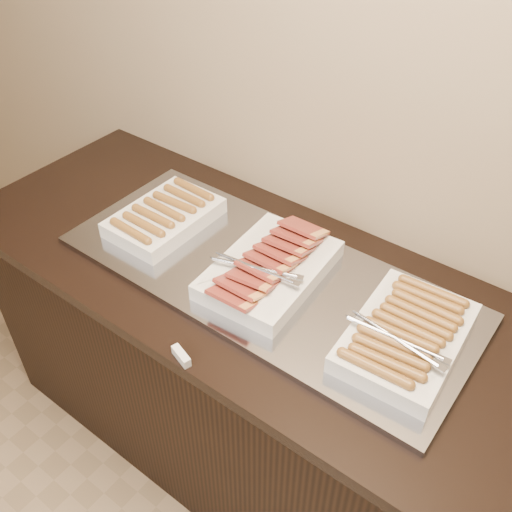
{
  "coord_description": "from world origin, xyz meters",
  "views": [
    {
      "loc": [
        0.69,
        1.16,
        2.0
      ],
      "look_at": [
        -0.05,
        2.13,
        0.97
      ],
      "focal_mm": 40.0,
      "sensor_mm": 36.0,
      "label": 1
    }
  ],
  "objects": [
    {
      "name": "dish_right",
      "position": [
        0.41,
        2.13,
        0.95
      ],
      "size": [
        0.28,
        0.39,
        0.08
      ],
      "rotation": [
        0.0,
        0.0,
        0.06
      ],
      "color": "silver",
      "rests_on": "warming_tray"
    },
    {
      "name": "label_holder",
      "position": [
        -0.01,
        1.77,
        0.91
      ],
      "size": [
        0.07,
        0.04,
        0.03
      ],
      "primitive_type": "cube",
      "rotation": [
        0.0,
        0.0,
        -0.3
      ],
      "color": "silver",
      "rests_on": "counter"
    },
    {
      "name": "counter",
      "position": [
        0.0,
        2.13,
        0.45
      ],
      "size": [
        2.06,
        0.76,
        0.9
      ],
      "color": "black",
      "rests_on": "ground"
    },
    {
      "name": "warming_tray",
      "position": [
        -0.02,
        2.13,
        0.91
      ],
      "size": [
        1.2,
        0.5,
        0.02
      ],
      "primitive_type": "cube",
      "color": "#9799A4",
      "rests_on": "counter"
    },
    {
      "name": "dish_left",
      "position": [
        -0.41,
        2.13,
        0.95
      ],
      "size": [
        0.23,
        0.34,
        0.07
      ],
      "rotation": [
        0.0,
        0.0,
        0.0
      ],
      "color": "silver",
      "rests_on": "warming_tray"
    },
    {
      "name": "dish_center",
      "position": [
        -0.0,
        2.13,
        0.95
      ],
      "size": [
        0.29,
        0.42,
        0.09
      ],
      "rotation": [
        0.0,
        0.0,
        0.07
      ],
      "color": "silver",
      "rests_on": "warming_tray"
    }
  ]
}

